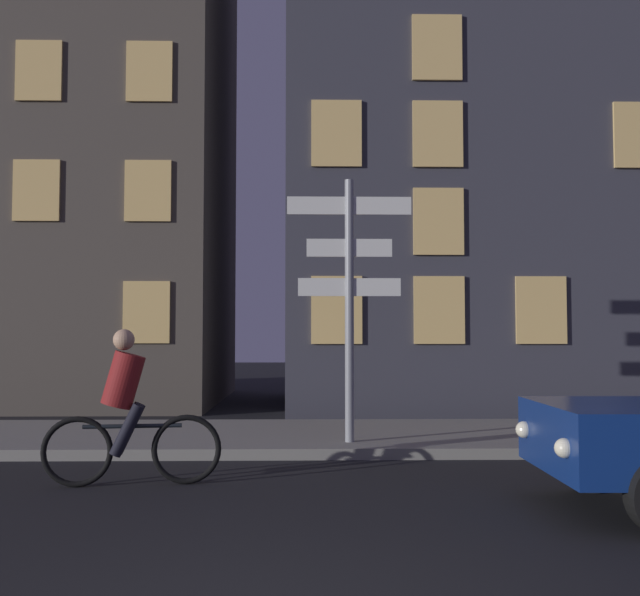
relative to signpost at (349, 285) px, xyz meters
The scene contains 4 objects.
sidewalk_kerb 2.50m from the signpost, 126.16° to the left, with size 40.00×3.30×0.14m, color gray.
signpost is the anchor object (origin of this frame).
cyclist 3.56m from the signpost, 138.40° to the right, with size 1.81×0.37×1.61m.
building_right_block 8.51m from the signpost, 61.34° to the left, with size 9.08×6.77×12.48m.
Camera 1 is at (0.16, -3.76, 1.54)m, focal length 41.80 mm.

